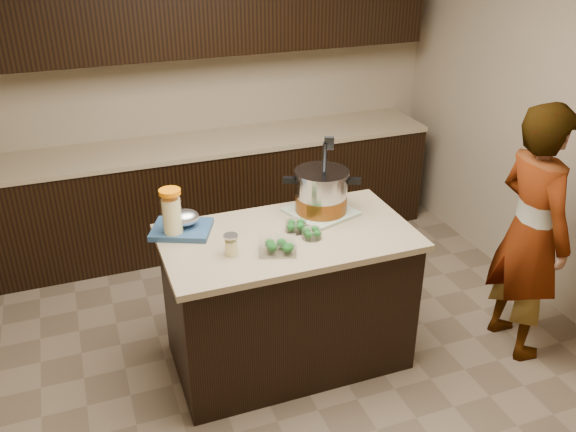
% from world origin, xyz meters
% --- Properties ---
extents(ground_plane, '(4.00, 4.00, 0.00)m').
position_xyz_m(ground_plane, '(0.00, 0.00, 0.00)').
color(ground_plane, brown).
rests_on(ground_plane, ground).
extents(room_shell, '(4.04, 4.04, 2.72)m').
position_xyz_m(room_shell, '(0.00, 0.00, 1.71)').
color(room_shell, tan).
rests_on(room_shell, ground).
extents(back_cabinets, '(3.60, 0.63, 2.33)m').
position_xyz_m(back_cabinets, '(0.00, 1.74, 0.94)').
color(back_cabinets, black).
rests_on(back_cabinets, ground).
extents(island, '(1.46, 0.81, 0.90)m').
position_xyz_m(island, '(0.00, 0.00, 0.45)').
color(island, black).
rests_on(island, ground).
extents(dish_towel, '(0.45, 0.45, 0.02)m').
position_xyz_m(dish_towel, '(0.29, 0.19, 0.91)').
color(dish_towel, '#6A8D5F').
rests_on(dish_towel, island).
extents(stock_pot, '(0.45, 0.44, 0.48)m').
position_xyz_m(stock_pot, '(0.29, 0.19, 1.03)').
color(stock_pot, '#B7B7BC').
rests_on(stock_pot, dish_towel).
extents(lemonade_pitcher, '(0.14, 0.14, 0.30)m').
position_xyz_m(lemonade_pitcher, '(-0.63, 0.20, 1.04)').
color(lemonade_pitcher, '#F7E997').
rests_on(lemonade_pitcher, island).
extents(mason_jar, '(0.09, 0.09, 0.13)m').
position_xyz_m(mason_jar, '(-0.37, -0.11, 0.96)').
color(mason_jar, '#F7E997').
rests_on(mason_jar, island).
extents(broccoli_tub_left, '(0.14, 0.14, 0.06)m').
position_xyz_m(broccoli_tub_left, '(0.06, 0.03, 0.93)').
color(broccoli_tub_left, silver).
rests_on(broccoli_tub_left, island).
extents(broccoli_tub_right, '(0.15, 0.15, 0.06)m').
position_xyz_m(broccoli_tub_right, '(0.11, -0.08, 0.93)').
color(broccoli_tub_right, silver).
rests_on(broccoli_tub_right, island).
extents(broccoli_tub_rect, '(0.24, 0.21, 0.07)m').
position_xyz_m(broccoli_tub_rect, '(-0.12, -0.17, 0.93)').
color(broccoli_tub_rect, silver).
rests_on(broccoli_tub_rect, island).
extents(blue_tray, '(0.41, 0.38, 0.13)m').
position_xyz_m(blue_tray, '(-0.56, 0.24, 0.94)').
color(blue_tray, navy).
rests_on(blue_tray, island).
extents(person, '(0.42, 0.62, 1.64)m').
position_xyz_m(person, '(1.44, -0.36, 0.82)').
color(person, gray).
rests_on(person, ground).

